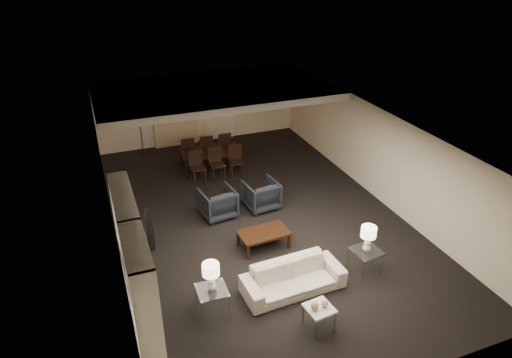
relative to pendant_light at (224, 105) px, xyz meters
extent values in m
plane|color=black|center=(-0.30, -3.50, -1.92)|extent=(11.00, 11.00, 0.00)
cube|color=silver|center=(-0.30, -3.50, 0.58)|extent=(7.00, 11.00, 0.02)
cube|color=beige|center=(-0.30, 2.00, -0.67)|extent=(7.00, 0.02, 2.50)
cube|color=beige|center=(-0.30, -9.00, -0.67)|extent=(7.00, 0.02, 2.50)
cube|color=beige|center=(-3.80, -3.50, -0.67)|extent=(0.02, 11.00, 2.50)
cube|color=beige|center=(3.20, -3.50, -0.67)|extent=(0.02, 11.00, 2.50)
cube|color=silver|center=(-0.30, 0.00, 0.48)|extent=(7.00, 4.00, 0.20)
cube|color=beige|center=(-1.20, 1.92, -0.72)|extent=(1.50, 0.12, 2.40)
cube|color=silver|center=(0.40, 1.97, -0.87)|extent=(0.90, 0.05, 2.10)
cube|color=#142D38|center=(1.80, 1.96, -0.37)|extent=(0.95, 0.04, 0.65)
cylinder|color=#D8591E|center=(0.00, 0.00, 0.00)|extent=(0.52, 0.52, 0.24)
imported|color=beige|center=(-0.61, -6.40, -1.61)|extent=(2.12, 0.91, 0.61)
imported|color=black|center=(-1.21, -3.10, -1.53)|extent=(0.93, 0.95, 0.78)
imported|color=black|center=(-0.01, -3.10, -1.53)|extent=(0.92, 0.94, 0.78)
sphere|color=tan|center=(-0.71, -7.50, -1.37)|extent=(0.15, 0.15, 0.15)
sphere|color=#E5CF79|center=(-0.51, -7.50, -1.38)|extent=(0.13, 0.13, 0.13)
imported|color=black|center=(-3.58, -5.43, -0.88)|extent=(0.99, 0.13, 0.57)
imported|color=#2634A7|center=(-3.61, -7.01, -0.78)|extent=(0.15, 0.15, 0.16)
imported|color=#B3923B|center=(-3.61, -6.66, -0.27)|extent=(0.17, 0.17, 0.17)
cube|color=black|center=(-3.06, -3.98, -1.37)|extent=(0.14, 0.14, 1.10)
imported|color=black|center=(-0.60, -0.41, -1.60)|extent=(1.88, 1.15, 0.64)
camera|label=1|loc=(-3.93, -12.91, 4.43)|focal=32.00mm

